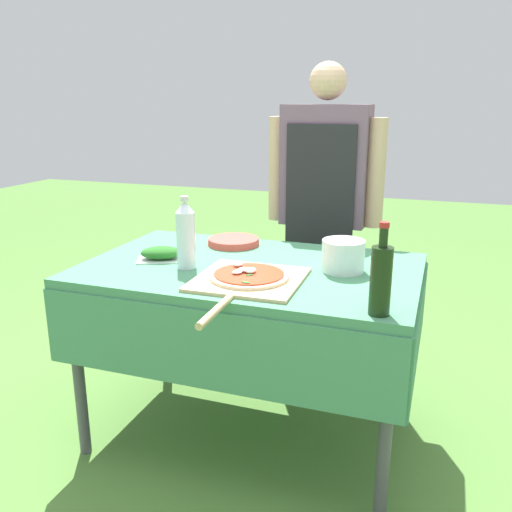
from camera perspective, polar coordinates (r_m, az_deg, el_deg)
The scene contains 9 objects.
ground_plane at distance 2.41m, azimuth -0.57°, elevation -18.03°, with size 12.00×12.00×0.00m, color #517F38.
prep_table at distance 2.11m, azimuth -0.62°, elevation -3.22°, with size 1.29×0.82×0.74m.
person_cook at distance 2.68m, azimuth 7.18°, elevation 6.27°, with size 0.57×0.20×1.52m.
pizza_on_peel at distance 1.89m, azimuth -0.90°, elevation -2.40°, with size 0.38×0.63×0.05m.
oil_bottle at distance 1.62m, azimuth 13.00°, elevation -2.33°, with size 0.06×0.06×0.28m.
water_bottle at distance 2.04m, azimuth -7.41°, elevation 2.25°, with size 0.07×0.07×0.27m.
herb_container at distance 2.18m, azimuth -9.95°, elevation 0.24°, with size 0.22×0.18×0.05m.
mixing_tub at distance 2.03m, azimuth 9.16°, elevation 0.03°, with size 0.16×0.16×0.12m, color silver.
plate_stack at distance 2.38m, azimuth -2.38°, elevation 1.53°, with size 0.23×0.23×0.03m.
Camera 1 is at (0.68, -1.87, 1.35)m, focal length 38.00 mm.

